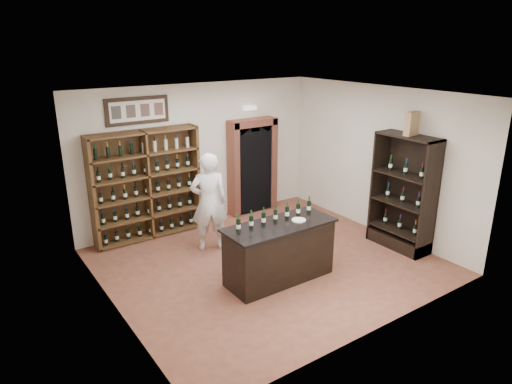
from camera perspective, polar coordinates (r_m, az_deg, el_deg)
floor at (r=8.38m, az=1.45°, el=-8.74°), size 5.50×5.50×0.00m
ceiling at (r=7.49m, az=1.64°, el=12.10°), size 5.50×5.50×0.00m
wall_back at (r=9.86m, az=-7.09°, el=4.68°), size 5.50×0.04×3.00m
wall_left at (r=6.65m, az=-17.99°, el=-3.01°), size 0.04×5.00×3.00m
wall_right at (r=9.63m, az=14.90°, el=3.85°), size 0.04×5.00×3.00m
wine_shelf at (r=9.31m, az=-13.59°, el=0.89°), size 2.20×0.38×2.20m
framed_picture at (r=9.12m, az=-14.60°, el=9.82°), size 1.25×0.04×0.52m
arched_doorway at (r=10.43m, az=-0.48°, el=3.53°), size 1.17×0.35×2.17m
emergency_light at (r=10.25m, az=-0.79°, el=10.47°), size 0.30×0.10×0.10m
tasting_counter at (r=7.62m, az=2.93°, el=-7.52°), size 1.88×0.78×1.00m
counter_bottle_0 at (r=7.08m, az=-2.22°, el=-4.18°), size 0.07×0.07×0.30m
counter_bottle_1 at (r=7.20m, az=-0.60°, el=-3.76°), size 0.07×0.07×0.30m
counter_bottle_2 at (r=7.33m, az=0.95°, el=-3.36°), size 0.07×0.07×0.30m
counter_bottle_3 at (r=7.46m, az=2.45°, el=-2.96°), size 0.07×0.07×0.30m
counter_bottle_4 at (r=7.60m, az=3.90°, el=-2.58°), size 0.07×0.07×0.30m
counter_bottle_5 at (r=7.74m, az=5.29°, el=-2.21°), size 0.07×0.07×0.30m
counter_bottle_6 at (r=7.89m, az=6.64°, el=-1.85°), size 0.07×0.07×0.30m
side_cabinet at (r=9.14m, az=17.83°, el=-2.11°), size 0.48×1.20×2.20m
shopkeeper at (r=8.57m, az=-5.91°, el=-1.28°), size 0.80×0.66×1.90m
plate at (r=7.56m, az=5.37°, el=-3.52°), size 0.23×0.23×0.02m
wine_crate at (r=8.67m, az=18.89°, el=8.08°), size 0.31×0.15×0.43m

